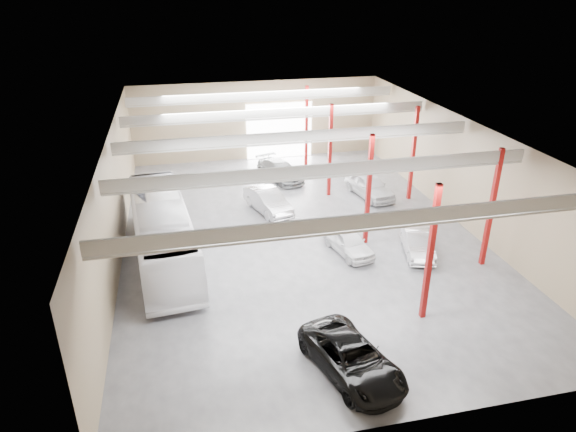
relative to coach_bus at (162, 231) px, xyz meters
name	(u,v)px	position (x,y,z in m)	size (l,w,h in m)	color
depot_shell	(300,159)	(8.63, 1.83, 3.19)	(22.12, 32.12, 7.06)	#46464B
coach_bus	(162,231)	(0.00, 0.00, 0.00)	(3.01, 12.84, 3.58)	white
black_sedan	(352,358)	(7.59, -11.65, -1.03)	(2.52, 5.47, 1.52)	black
car_row_a	(348,242)	(10.83, -1.65, -1.08)	(1.67, 4.15, 1.41)	white
car_row_b	(268,201)	(7.22, 5.32, -0.99)	(1.69, 4.83, 1.59)	silver
car_row_c	(280,170)	(9.38, 11.44, -1.03)	(2.13, 5.25, 1.52)	gray
car_right_near	(418,243)	(14.84, -2.67, -1.09)	(1.48, 4.26, 1.40)	silver
car_right_far	(370,185)	(15.25, 6.44, -0.93)	(2.02, 5.02, 1.71)	silver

